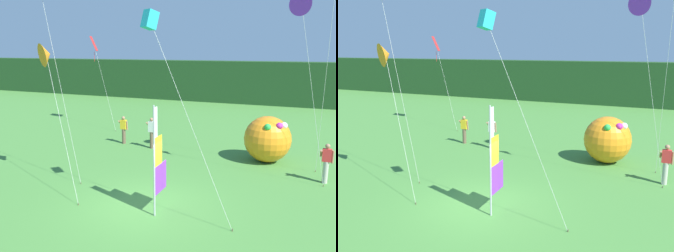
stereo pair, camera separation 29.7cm
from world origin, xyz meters
The scene contains 11 objects.
ground_plane centered at (0.00, 0.00, 0.00)m, with size 120.00×120.00×0.00m, color #478438.
distant_treeline centered at (0.00, 26.26, 2.13)m, with size 80.00×2.40×4.25m, color #1E421E.
banner_flag centered at (0.69, -0.25, 1.81)m, with size 0.06×1.03×3.78m.
person_near_banner centered at (-2.91, 6.98, 0.94)m, with size 0.55×0.48×1.76m.
person_mid_field centered at (-4.87, 7.28, 0.88)m, with size 0.55×0.48×1.64m.
person_far_left centered at (6.06, 4.90, 0.91)m, with size 0.55×0.48×1.70m.
inflatable_balloon centered at (3.41, 6.96, 1.15)m, with size 2.29×2.29×2.29m.
kite_orange_delta_2 centered at (-4.51, 0.70, 5.29)m, with size 2.87×2.03×5.79m.
kite_cyan_box_3 centered at (0.47, -0.24, 6.36)m, with size 3.22×0.68×6.73m.
kite_red_diamond_4 centered at (-9.26, 11.18, 5.67)m, with size 2.76×1.83×6.37m.
kite_purple_delta_5 centered at (4.67, 4.10, 7.13)m, with size 1.82×0.65×7.59m.
Camera 1 is at (5.35, -10.67, 5.54)m, focal length 38.12 mm.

